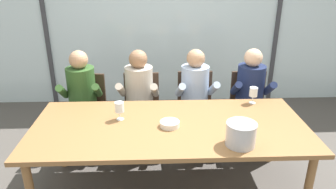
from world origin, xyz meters
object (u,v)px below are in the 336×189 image
(person_olive_shirt, at_px, (81,96))
(dining_table, at_px, (170,130))
(ice_bucket_primary, at_px, (241,134))
(person_beige_jumper, at_px, (139,95))
(person_navy_polo, at_px, (251,93))
(chair_near_curtain, at_px, (87,105))
(tasting_bowl, at_px, (170,124))
(chair_center, at_px, (195,102))
(person_pale_blue_shirt, at_px, (196,94))
(chair_left_of_center, at_px, (142,104))
(wine_glass_near_bucket, at_px, (119,108))
(chair_right_of_center, at_px, (249,102))
(wine_glass_by_left_taster, at_px, (253,92))

(person_olive_shirt, bearing_deg, dining_table, -44.02)
(ice_bucket_primary, bearing_deg, person_beige_jumper, 126.15)
(person_navy_polo, bearing_deg, chair_near_curtain, -179.82)
(person_olive_shirt, bearing_deg, tasting_bowl, -45.09)
(chair_near_curtain, xyz_separation_m, chair_center, (1.31, 0.03, 0.00))
(chair_near_curtain, bearing_deg, person_pale_blue_shirt, 0.70)
(person_olive_shirt, xyz_separation_m, person_beige_jumper, (0.65, 0.00, 0.00))
(tasting_bowl, bearing_deg, dining_table, 96.12)
(person_beige_jumper, bearing_deg, chair_near_curtain, 173.02)
(chair_left_of_center, distance_m, tasting_bowl, 1.05)
(chair_left_of_center, bearing_deg, wine_glass_near_bucket, -100.95)
(chair_right_of_center, xyz_separation_m, person_pale_blue_shirt, (-0.67, -0.12, 0.17))
(person_pale_blue_shirt, bearing_deg, chair_left_of_center, 165.05)
(person_olive_shirt, height_order, person_beige_jumper, same)
(chair_right_of_center, relative_size, person_olive_shirt, 0.73)
(chair_center, distance_m, wine_glass_by_left_taster, 0.82)
(dining_table, bearing_deg, chair_left_of_center, 107.34)
(chair_near_curtain, relative_size, person_pale_blue_shirt, 0.73)
(chair_near_curtain, xyz_separation_m, person_pale_blue_shirt, (1.29, -0.12, 0.17))
(chair_center, xyz_separation_m, wine_glass_near_bucket, (-0.82, -0.85, 0.34))
(dining_table, distance_m, chair_left_of_center, 1.00)
(dining_table, height_order, chair_center, chair_center)
(chair_center, xyz_separation_m, person_beige_jumper, (-0.68, -0.15, 0.17))
(person_navy_polo, bearing_deg, person_pale_blue_shirt, -176.29)
(chair_center, distance_m, person_pale_blue_shirt, 0.23)
(tasting_bowl, bearing_deg, person_navy_polo, 41.09)
(wine_glass_by_left_taster, height_order, wine_glass_near_bucket, same)
(dining_table, height_order, chair_near_curtain, chair_near_curtain)
(person_olive_shirt, relative_size, ice_bucket_primary, 4.83)
(chair_center, height_order, wine_glass_near_bucket, wine_glass_near_bucket)
(chair_near_curtain, distance_m, wine_glass_near_bucket, 1.01)
(dining_table, relative_size, wine_glass_by_left_taster, 14.29)
(chair_center, relative_size, chair_right_of_center, 1.00)
(chair_right_of_center, relative_size, person_pale_blue_shirt, 0.73)
(dining_table, relative_size, person_pale_blue_shirt, 2.10)
(dining_table, distance_m, wine_glass_by_left_taster, 1.01)
(chair_right_of_center, xyz_separation_m, person_olive_shirt, (-1.98, -0.12, 0.17))
(person_pale_blue_shirt, relative_size, wine_glass_near_bucket, 6.82)
(dining_table, bearing_deg, chair_near_curtain, 135.16)
(wine_glass_by_left_taster, bearing_deg, dining_table, -153.43)
(person_olive_shirt, bearing_deg, chair_right_of_center, -0.20)
(chair_right_of_center, bearing_deg, chair_left_of_center, -179.78)
(person_navy_polo, height_order, wine_glass_by_left_taster, person_navy_polo)
(chair_near_curtain, height_order, person_beige_jumper, person_beige_jumper)
(chair_near_curtain, distance_m, tasting_bowl, 1.39)
(person_beige_jumper, bearing_deg, tasting_bowl, -65.64)
(dining_table, distance_m, person_navy_polo, 1.29)
(chair_center, relative_size, ice_bucket_primary, 3.53)
(dining_table, relative_size, wine_glass_near_bucket, 14.29)
(chair_near_curtain, bearing_deg, person_olive_shirt, -94.77)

